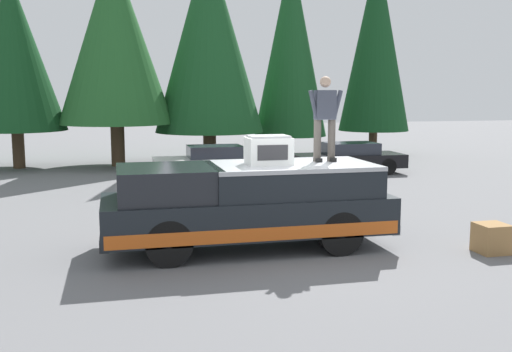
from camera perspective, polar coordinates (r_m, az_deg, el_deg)
ground_plane at (r=11.53m, az=3.29°, el=-7.14°), size 90.00×90.00×0.00m
pickup_truck at (r=11.44m, az=-0.84°, el=-2.76°), size 2.01×5.54×1.65m
compressor_unit at (r=11.33m, az=1.21°, el=2.52°), size 0.65×0.84×0.56m
person_on_truck_bed at (r=11.86m, az=6.68°, el=5.74°), size 0.29×0.72×1.69m
parked_car_black at (r=22.34m, az=8.94°, el=1.72°), size 1.64×4.10×1.16m
parked_car_white at (r=20.88m, az=-4.19°, el=1.35°), size 1.64×4.10×1.16m
wooden_crate at (r=12.11m, az=21.80°, el=-5.60°), size 0.56×0.56×0.56m
conifer_far_left at (r=29.14m, az=11.49°, el=12.68°), size 3.33×3.33×9.68m
conifer_left at (r=27.65m, az=3.38°, el=12.58°), size 3.34×3.34×9.38m
conifer_center_left at (r=25.63m, az=-4.61°, el=13.19°), size 4.64×4.64×9.31m
conifer_center_right at (r=24.98m, az=-13.53°, el=12.88°), size 4.62×4.62×8.69m
conifer_right at (r=25.45m, az=-22.43°, el=10.95°), size 3.90×3.90×7.63m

